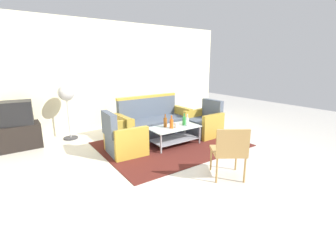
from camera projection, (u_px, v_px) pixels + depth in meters
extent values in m
plane|color=beige|center=(195.00, 159.00, 4.32)|extent=(14.00, 14.00, 0.00)
cube|color=beige|center=(123.00, 75.00, 6.42)|extent=(6.52, 0.12, 2.80)
cube|color=#511E19|center=(171.00, 144.00, 5.11)|extent=(2.94, 2.26, 0.01)
cube|color=#4C5666|center=(155.00, 128.00, 5.60)|extent=(1.61, 0.73, 0.42)
cube|color=#4C5666|center=(148.00, 107.00, 5.75)|extent=(1.60, 0.17, 0.48)
cube|color=#B79333|center=(182.00, 119.00, 6.06)|extent=(0.13, 0.70, 0.62)
cube|color=#B79333|center=(123.00, 129.00, 5.10)|extent=(0.13, 0.70, 0.62)
cube|color=#B79333|center=(148.00, 97.00, 5.69)|extent=(1.64, 0.13, 0.06)
cube|color=#4C5666|center=(126.00, 143.00, 4.59)|extent=(0.70, 0.64, 0.40)
cube|color=#4C5666|center=(109.00, 124.00, 4.33)|extent=(0.16, 0.61, 0.45)
cube|color=#B79333|center=(120.00, 134.00, 4.84)|extent=(0.66, 0.14, 0.58)
cube|color=#B79333|center=(132.00, 143.00, 4.29)|extent=(0.66, 0.14, 0.58)
cube|color=#4C5666|center=(203.00, 127.00, 5.68)|extent=(0.68, 0.63, 0.40)
cube|color=#4C5666|center=(212.00, 109.00, 5.76)|extent=(0.14, 0.60, 0.45)
cube|color=#B79333|center=(213.00, 127.00, 5.40)|extent=(0.66, 0.13, 0.58)
cube|color=#B79333|center=(194.00, 121.00, 5.92)|extent=(0.66, 0.13, 0.58)
cube|color=silver|center=(174.00, 127.00, 4.99)|extent=(1.10, 0.60, 0.02)
cube|color=#9E9EA5|center=(174.00, 139.00, 5.05)|extent=(1.00, 0.52, 0.02)
cylinder|color=#9E9EA5|center=(148.00, 137.00, 4.95)|extent=(0.04, 0.04, 0.40)
cylinder|color=#9E9EA5|center=(185.00, 129.00, 5.52)|extent=(0.04, 0.04, 0.40)
cylinder|color=#9E9EA5|center=(161.00, 144.00, 4.54)|extent=(0.04, 0.04, 0.40)
cylinder|color=#9E9EA5|center=(200.00, 135.00, 5.11)|extent=(0.04, 0.04, 0.40)
cylinder|color=brown|center=(165.00, 122.00, 4.97)|extent=(0.08, 0.08, 0.19)
cylinder|color=brown|center=(165.00, 116.00, 4.94)|extent=(0.03, 0.03, 0.08)
cylinder|color=#2D8C38|center=(184.00, 121.00, 5.13)|extent=(0.08, 0.08, 0.18)
cylinder|color=#2D8C38|center=(184.00, 115.00, 5.10)|extent=(0.03, 0.03, 0.08)
cylinder|color=silver|center=(187.00, 122.00, 5.02)|extent=(0.07, 0.07, 0.18)
cylinder|color=silver|center=(187.00, 116.00, 4.99)|extent=(0.03, 0.03, 0.08)
cylinder|color=#D85919|center=(171.00, 124.00, 4.86)|extent=(0.08, 0.08, 0.19)
cylinder|color=#D85919|center=(172.00, 117.00, 4.83)|extent=(0.03, 0.03, 0.08)
cylinder|color=silver|center=(177.00, 125.00, 4.92)|extent=(0.08, 0.08, 0.10)
cube|color=black|center=(19.00, 136.00, 4.83)|extent=(0.80, 0.50, 0.52)
cube|color=black|center=(16.00, 113.00, 4.71)|extent=(0.64, 0.50, 0.48)
cube|color=black|center=(16.00, 111.00, 4.90)|extent=(0.51, 0.06, 0.36)
cylinder|color=#2D2D33|center=(71.00, 138.00, 5.49)|extent=(0.32, 0.32, 0.03)
cylinder|color=#B2B2B7|center=(69.00, 118.00, 5.37)|extent=(0.03, 0.03, 0.95)
sphere|color=#B2B2B7|center=(66.00, 93.00, 5.23)|extent=(0.36, 0.36, 0.36)
cube|color=#AD844C|center=(228.00, 151.00, 3.60)|extent=(0.67, 0.67, 0.04)
cube|color=#AD844C|center=(233.00, 143.00, 3.34)|extent=(0.42, 0.30, 0.40)
cylinder|color=#AD844C|center=(211.00, 158.00, 3.85)|extent=(0.03, 0.03, 0.42)
cylinder|color=#AD844C|center=(236.00, 158.00, 3.86)|extent=(0.03, 0.03, 0.42)
cylinder|color=#AD844C|center=(217.00, 170.00, 3.45)|extent=(0.03, 0.03, 0.42)
cylinder|color=#AD844C|center=(245.00, 170.00, 3.45)|extent=(0.03, 0.03, 0.42)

